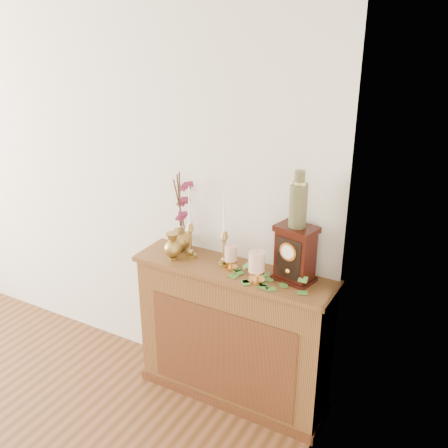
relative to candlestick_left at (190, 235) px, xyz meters
The scene contains 10 objects.
console_shelf 0.71m from the candlestick_left, ahead, with size 1.24×0.34×0.93m.
candlestick_left is the anchor object (origin of this frame).
candlestick_center 0.24m from the candlestick_left, ahead, with size 0.07×0.07×0.45m.
bud_vase 0.13m from the candlestick_left, 134.29° to the right, with size 0.11×0.11×0.17m.
ginger_jar 0.16m from the candlestick_left, 139.74° to the left, with size 0.21×0.23×0.53m.
pillar_candle_left 0.30m from the candlestick_left, ahead, with size 0.08×0.08×0.16m.
pillar_candle_right 0.50m from the candlestick_left, ahead, with size 0.10×0.10×0.19m.
ivy_garland 0.63m from the candlestick_left, ahead, with size 0.45×0.22×0.09m.
mantel_clock 0.66m from the candlestick_left, ahead, with size 0.25×0.20×0.33m.
ceramic_vase 0.74m from the candlestick_left, ahead, with size 0.10×0.10×0.31m.
Camera 1 is at (2.68, -0.32, 2.36)m, focal length 42.00 mm.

